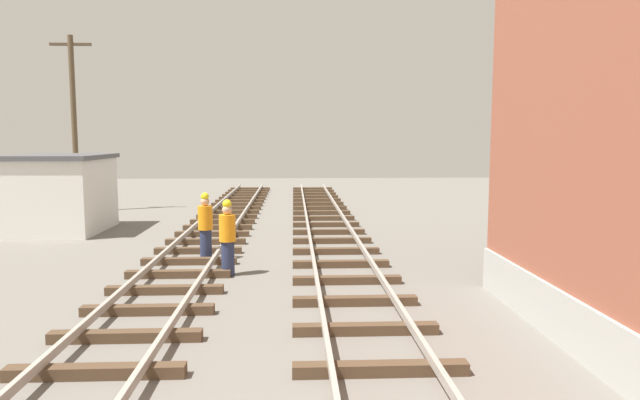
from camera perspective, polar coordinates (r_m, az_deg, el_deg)
name	(u,v)px	position (r m, az deg, el deg)	size (l,w,h in m)	color
control_hut	(62,193)	(22.17, -24.51, 0.63)	(3.00, 3.80, 2.76)	silver
parked_car_blue	(34,186)	(32.30, -26.84, 1.25)	(4.20, 2.04, 1.76)	#23389E
utility_pole_far	(74,121)	(27.89, -23.49, 7.34)	(1.80, 0.24, 7.85)	brown
track_worker_foreground	(228,238)	(13.96, -9.28, -3.78)	(0.40, 0.40, 1.87)	#262D4C
track_worker_distant	(206,227)	(15.82, -11.44, -2.64)	(0.40, 0.40, 1.87)	#262D4C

